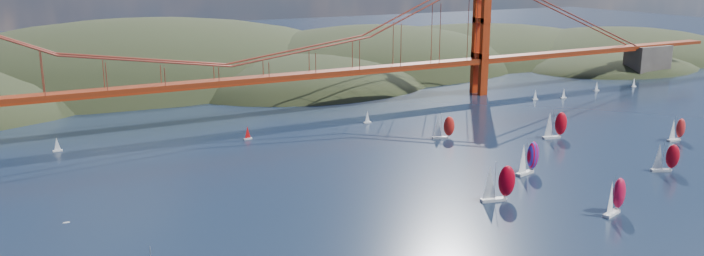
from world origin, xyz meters
name	(u,v)px	position (x,y,z in m)	size (l,w,h in m)	color
headlands	(255,98)	(44.95, 278.29, -12.46)	(725.00, 225.00, 96.00)	black
bridge	(223,39)	(-1.75, 180.00, 32.23)	(552.00, 12.00, 55.00)	maroon
racer_0	(498,182)	(33.04, 61.09, 5.05)	(9.55, 5.36, 10.70)	white
racer_1	(615,196)	(52.44, 40.14, 4.72)	(8.93, 5.39, 10.00)	white
racer_2	(665,157)	(93.63, 58.00, 4.43)	(8.35, 5.88, 9.37)	white
racer_3	(555,125)	(92.57, 102.30, 4.94)	(9.31, 4.76, 10.46)	white
racer_4	(677,129)	(127.58, 80.09, 4.11)	(7.54, 3.05, 8.69)	white
racer_5	(443,127)	(57.73, 120.37, 4.23)	(8.01, 5.37, 8.96)	silver
racer_rwb	(528,157)	(55.98, 75.29, 4.99)	(9.42, 5.07, 10.57)	silver
distant_boat_3	(57,144)	(-63.79, 165.66, 2.41)	(3.00, 2.00, 4.70)	silver
distant_boat_4	(535,95)	(133.42, 156.53, 2.41)	(3.00, 2.00, 4.70)	silver
distant_boat_5	(564,93)	(147.36, 153.35, 2.41)	(3.00, 2.00, 4.70)	silver
distant_boat_6	(597,86)	(173.97, 158.93, 2.41)	(3.00, 2.00, 4.70)	silver
distant_boat_7	(634,82)	(198.55, 158.06, 2.41)	(3.00, 2.00, 4.70)	silver
distant_boat_8	(367,117)	(45.53, 152.99, 2.41)	(3.00, 2.00, 4.70)	silver
distant_boat_9	(248,133)	(-3.40, 151.22, 2.41)	(3.00, 2.00, 4.70)	silver
gull	(66,223)	(-73.69, 16.13, 29.77)	(0.90, 0.25, 0.17)	white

